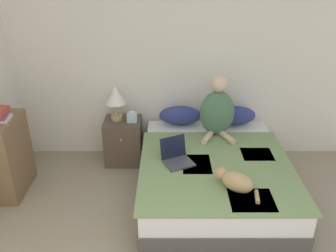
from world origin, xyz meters
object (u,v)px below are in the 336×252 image
object	(u,v)px
bed	(212,177)
table_lamp	(114,97)
pillow_far	(233,115)
nightstand	(122,141)
person_sitting	(216,110)
laptop_open	(175,157)
tissue_box	(131,117)
bookshelf	(7,157)
cat_tabby	(234,181)
pillow_near	(179,115)

from	to	relation	value
bed	table_lamp	size ratio (longest dim) A/B	4.38
pillow_far	nightstand	bearing A→B (deg)	-177.65
person_sitting	laptop_open	xyz separation A→B (m)	(-0.49, -0.63, -0.26)
person_sitting	table_lamp	world-z (taller)	person_sitting
bed	tissue_box	size ratio (longest dim) A/B	13.85
pillow_far	nightstand	size ratio (longest dim) A/B	0.90
table_lamp	bookshelf	distance (m)	1.39
bed	person_sitting	distance (m)	0.79
laptop_open	bookshelf	size ratio (longest dim) A/B	0.42
cat_tabby	tissue_box	size ratio (longest dim) A/B	2.78
pillow_near	table_lamp	size ratio (longest dim) A/B	1.20
person_sitting	nightstand	xyz separation A→B (m)	(-1.15, 0.23, -0.54)
pillow_near	laptop_open	xyz separation A→B (m)	(-0.06, -0.92, -0.07)
bookshelf	pillow_far	bearing A→B (deg)	14.96
tissue_box	bookshelf	size ratio (longest dim) A/B	0.16
bookshelf	person_sitting	bearing A→B (deg)	9.89
nightstand	pillow_far	bearing A→B (deg)	2.35
bed	person_sitting	bearing A→B (deg)	81.69
bed	bookshelf	xyz separation A→B (m)	(-2.27, 0.13, 0.19)
table_lamp	tissue_box	bearing A→B (deg)	-14.28
pillow_far	nightstand	world-z (taller)	pillow_far
bed	person_sitting	size ratio (longest dim) A/B	2.59
person_sitting	bookshelf	size ratio (longest dim) A/B	0.83
person_sitting	laptop_open	bearing A→B (deg)	-127.70
person_sitting	laptop_open	world-z (taller)	person_sitting
nightstand	tissue_box	world-z (taller)	tissue_box
pillow_far	cat_tabby	world-z (taller)	pillow_far
table_lamp	pillow_far	bearing A→B (deg)	1.25
person_sitting	laptop_open	distance (m)	0.84
pillow_far	bookshelf	bearing A→B (deg)	-165.04
laptop_open	table_lamp	world-z (taller)	table_lamp
bed	laptop_open	world-z (taller)	laptop_open
nightstand	laptop_open	bearing A→B (deg)	-52.26
cat_tabby	nightstand	size ratio (longest dim) A/B	0.66
pillow_near	tissue_box	xyz separation A→B (m)	(-0.60, -0.08, 0.01)
pillow_far	person_sitting	world-z (taller)	person_sitting
cat_tabby	tissue_box	bearing A→B (deg)	-13.58
pillow_near	laptop_open	bearing A→B (deg)	-93.96
nightstand	table_lamp	xyz separation A→B (m)	(-0.07, 0.03, 0.60)
laptop_open	tissue_box	bearing A→B (deg)	97.36
laptop_open	table_lamp	bearing A→B (deg)	104.24
bed	pillow_far	size ratio (longest dim) A/B	3.66
person_sitting	cat_tabby	bearing A→B (deg)	-88.22
laptop_open	pillow_near	bearing A→B (deg)	60.62
pillow_far	cat_tabby	xyz separation A→B (m)	(-0.23, -1.40, -0.03)
tissue_box	pillow_near	bearing A→B (deg)	7.80
person_sitting	nightstand	bearing A→B (deg)	168.66
table_lamp	person_sitting	bearing A→B (deg)	-11.88
tissue_box	bookshelf	xyz separation A→B (m)	(-1.33, -0.62, -0.20)
bed	tissue_box	distance (m)	1.27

